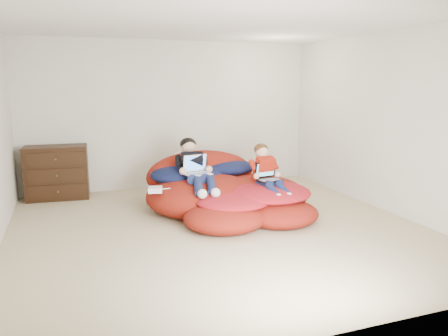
{
  "coord_description": "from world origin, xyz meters",
  "views": [
    {
      "loc": [
        -1.71,
        -4.92,
        1.78
      ],
      "look_at": [
        0.19,
        0.34,
        0.7
      ],
      "focal_mm": 35.0,
      "sensor_mm": 36.0,
      "label": 1
    }
  ],
  "objects_px": {
    "older_boy": "(194,166)",
    "laptop_black": "(268,175)",
    "dresser": "(57,172)",
    "laptop_white": "(196,169)",
    "beanbag_pile": "(226,193)",
    "younger_boy": "(267,171)"
  },
  "relations": [
    {
      "from": "older_boy",
      "to": "laptop_black",
      "type": "distance_m",
      "value": 1.03
    },
    {
      "from": "older_boy",
      "to": "dresser",
      "type": "bearing_deg",
      "value": 142.28
    },
    {
      "from": "dresser",
      "to": "laptop_white",
      "type": "xyz_separation_m",
      "value": [
        1.83,
        -1.52,
        0.21
      ]
    },
    {
      "from": "beanbag_pile",
      "to": "laptop_black",
      "type": "relative_size",
      "value": 6.63
    },
    {
      "from": "dresser",
      "to": "older_boy",
      "type": "distance_m",
      "value": 2.33
    },
    {
      "from": "beanbag_pile",
      "to": "dresser",
      "type": "bearing_deg",
      "value": 145.94
    },
    {
      "from": "beanbag_pile",
      "to": "younger_boy",
      "type": "bearing_deg",
      "value": -37.2
    },
    {
      "from": "beanbag_pile",
      "to": "laptop_white",
      "type": "distance_m",
      "value": 0.57
    },
    {
      "from": "beanbag_pile",
      "to": "laptop_white",
      "type": "xyz_separation_m",
      "value": [
        -0.43,
        0.01,
        0.37
      ]
    },
    {
      "from": "beanbag_pile",
      "to": "laptop_white",
      "type": "height_order",
      "value": "laptop_white"
    },
    {
      "from": "laptop_black",
      "to": "dresser",
      "type": "bearing_deg",
      "value": 145.08
    },
    {
      "from": "older_boy",
      "to": "laptop_black",
      "type": "height_order",
      "value": "older_boy"
    },
    {
      "from": "laptop_white",
      "to": "laptop_black",
      "type": "bearing_deg",
      "value": -23.1
    },
    {
      "from": "laptop_white",
      "to": "laptop_black",
      "type": "distance_m",
      "value": 0.98
    },
    {
      "from": "laptop_white",
      "to": "beanbag_pile",
      "type": "bearing_deg",
      "value": -1.27
    },
    {
      "from": "laptop_white",
      "to": "laptop_black",
      "type": "height_order",
      "value": "laptop_white"
    },
    {
      "from": "younger_boy",
      "to": "laptop_black",
      "type": "relative_size",
      "value": 2.44
    },
    {
      "from": "dresser",
      "to": "laptop_black",
      "type": "distance_m",
      "value": 3.33
    },
    {
      "from": "dresser",
      "to": "beanbag_pile",
      "type": "xyz_separation_m",
      "value": [
        2.26,
        -1.53,
        -0.16
      ]
    },
    {
      "from": "older_boy",
      "to": "younger_boy",
      "type": "distance_m",
      "value": 1.01
    },
    {
      "from": "dresser",
      "to": "older_boy",
      "type": "height_order",
      "value": "older_boy"
    },
    {
      "from": "dresser",
      "to": "beanbag_pile",
      "type": "bearing_deg",
      "value": -34.06
    }
  ]
}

